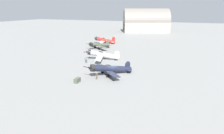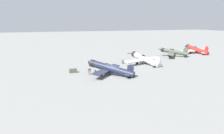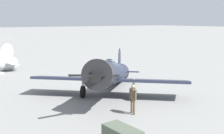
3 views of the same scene
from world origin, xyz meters
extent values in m
plane|color=gray|center=(0.00, 0.00, 0.00)|extent=(400.00, 400.00, 0.00)
cylinder|color=#1E2338|center=(0.00, 0.00, 1.36)|extent=(8.40, 8.12, 3.23)
cylinder|color=#232326|center=(3.48, -3.32, 2.18)|extent=(2.00, 2.02, 1.80)
cone|color=#232326|center=(3.95, -3.77, 2.30)|extent=(0.96, 0.96, 0.78)
cube|color=black|center=(4.06, -3.87, 2.30)|extent=(0.21, 2.92, 0.47)
ellipsoid|color=black|center=(0.72, -0.69, 2.19)|extent=(1.82, 1.79, 0.96)
cube|color=#282D42|center=(0.87, -0.83, 1.14)|extent=(8.46, 8.75, 0.47)
ellipsoid|color=#1E2338|center=(-3.04, 2.90, 1.85)|extent=(1.37, 1.32, 2.03)
cube|color=#282D42|center=(-2.90, 2.77, 0.75)|extent=(3.14, 3.22, 0.28)
cylinder|color=#999BA0|center=(2.46, -0.03, 0.90)|extent=(0.14, 0.14, 1.00)
cylinder|color=black|center=(2.46, -0.03, 0.40)|extent=(0.72, 0.70, 0.80)
cylinder|color=#999BA0|center=(0.15, -2.46, 0.90)|extent=(0.14, 0.14, 1.00)
cylinder|color=black|center=(0.15, -2.46, 0.40)|extent=(0.72, 0.70, 0.80)
cylinder|color=black|center=(-3.48, 3.32, 0.14)|extent=(0.27, 0.27, 0.28)
cylinder|color=#B7BABF|center=(-12.21, -7.53, 1.37)|extent=(4.39, 9.56, 3.22)
cylinder|color=#232326|center=(-10.82, -11.83, 2.21)|extent=(1.92, 1.63, 1.77)
cone|color=#232326|center=(-10.62, -12.45, 2.33)|extent=(0.85, 0.84, 0.77)
cube|color=black|center=(-10.57, -12.59, 2.33)|extent=(3.14, 0.61, 0.38)
ellipsoid|color=black|center=(-11.92, -8.43, 2.19)|extent=(1.28, 1.94, 0.98)
cube|color=#ADAFB5|center=(-11.86, -8.61, 1.16)|extent=(12.39, 5.48, 0.49)
ellipsoid|color=#B7BABF|center=(-13.43, -3.76, 1.83)|extent=(0.67, 1.75, 2.05)
cube|color=#ADAFB5|center=(-13.37, -3.95, 0.74)|extent=(3.57, 2.09, 0.30)
cylinder|color=#999BA0|center=(-10.11, -8.64, 0.91)|extent=(0.14, 0.14, 1.02)
cylinder|color=black|center=(-10.11, -8.64, 0.40)|extent=(0.44, 0.82, 0.80)
cylinder|color=#999BA0|center=(-13.27, -9.66, 0.91)|extent=(0.14, 0.14, 1.02)
cylinder|color=black|center=(-13.27, -9.66, 0.40)|extent=(0.44, 0.82, 0.80)
cylinder|color=black|center=(-13.61, -3.22, 0.14)|extent=(0.18, 0.30, 0.28)
cylinder|color=#4C5442|center=(-27.29, -16.03, 1.52)|extent=(7.30, 6.04, 2.36)
cylinder|color=#232326|center=(-24.23, -18.39, 2.05)|extent=(1.70, 1.75, 1.49)
cone|color=#232326|center=(-23.71, -18.79, 2.14)|extent=(0.84, 0.84, 0.64)
cube|color=black|center=(-23.59, -18.88, 2.14)|extent=(0.45, 2.84, 0.32)
ellipsoid|color=black|center=(-26.65, -16.53, 2.18)|extent=(1.87, 1.69, 0.90)
cube|color=#565E4C|center=(-26.52, -16.63, 1.30)|extent=(8.99, 10.91, 0.43)
ellipsoid|color=#4C5442|center=(-30.00, -13.95, 2.27)|extent=(1.45, 1.16, 2.09)
cube|color=#565E4C|center=(-29.84, -14.07, 1.15)|extent=(2.95, 3.37, 0.25)
cylinder|color=#999BA0|center=(-25.19, -15.71, 0.95)|extent=(0.14, 0.14, 1.10)
cylinder|color=black|center=(-25.19, -15.71, 0.40)|extent=(0.76, 0.65, 0.80)
cylinder|color=#999BA0|center=(-27.07, -18.15, 0.95)|extent=(0.14, 0.14, 1.10)
cylinder|color=black|center=(-27.07, -18.15, 0.40)|extent=(0.76, 0.65, 0.80)
cylinder|color=black|center=(-30.39, -13.65, 0.14)|extent=(0.28, 0.25, 0.28)
cylinder|color=red|center=(-38.94, -18.80, 1.32)|extent=(3.20, 9.08, 3.08)
cylinder|color=#232326|center=(-38.15, -22.94, 2.09)|extent=(1.85, 1.47, 1.79)
cone|color=#232326|center=(-38.03, -23.57, 2.20)|extent=(0.80, 0.78, 0.78)
cube|color=black|center=(-38.00, -23.72, 2.20)|extent=(2.51, 1.45, 0.27)
ellipsoid|color=black|center=(-38.78, -19.67, 2.14)|extent=(1.08, 1.91, 0.97)
cube|color=#BCB7B2|center=(-38.74, -19.84, 1.09)|extent=(13.33, 4.38, 0.52)
ellipsoid|color=red|center=(-39.64, -15.17, 2.04)|extent=(0.47, 1.85, 2.38)
cube|color=#BCB7B2|center=(-39.60, -15.37, 0.77)|extent=(3.55, 1.72, 0.29)
cylinder|color=#999BA0|center=(-37.01, -20.05, 0.87)|extent=(0.14, 0.14, 0.94)
cylinder|color=black|center=(-37.01, -20.05, 0.40)|extent=(0.35, 0.82, 0.80)
cylinder|color=#999BA0|center=(-40.28, -20.68, 0.87)|extent=(0.14, 0.14, 0.94)
cylinder|color=black|center=(-40.28, -20.68, 0.40)|extent=(0.35, 0.82, 0.80)
cylinder|color=black|center=(-39.74, -14.65, 0.14)|extent=(0.15, 0.29, 0.28)
cylinder|color=brown|center=(4.43, -1.77, 0.41)|extent=(0.12, 0.12, 0.82)
cylinder|color=brown|center=(4.71, -1.83, 0.41)|extent=(0.12, 0.12, 0.82)
cube|color=brown|center=(4.57, -1.80, 1.11)|extent=(0.48, 0.31, 0.58)
sphere|color=tan|center=(4.57, -1.80, 1.52)|extent=(0.22, 0.22, 0.22)
cylinder|color=brown|center=(4.30, -1.74, 1.13)|extent=(0.09, 0.09, 0.55)
cylinder|color=brown|center=(4.84, -1.86, 1.13)|extent=(0.09, 0.09, 0.55)
cube|color=#4C5647|center=(7.68, -4.87, 0.47)|extent=(1.71, 0.88, 0.93)
cylinder|color=#474C56|center=(-6.86, -10.89, 0.47)|extent=(0.58, 0.58, 0.94)
torus|color=#474C56|center=(-6.86, -10.89, 0.66)|extent=(0.62, 0.62, 0.04)
torus|color=#474C56|center=(-6.86, -10.89, 0.28)|extent=(0.62, 0.62, 0.04)
camera|label=1|loc=(40.30, 16.19, 14.95)|focal=30.80mm
camera|label=2|loc=(13.74, 40.33, 11.35)|focal=32.65mm
camera|label=3|loc=(15.83, -11.05, 5.05)|focal=44.37mm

